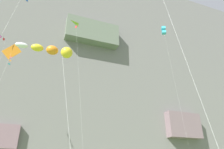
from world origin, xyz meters
TOP-DOWN VIEW (x-y plane):
  - cliff_face at (0.02, 63.43)m, footprint 180.00×33.60m
  - kite_windsock_low_center at (-12.08, 10.14)m, footprint 4.57×2.86m
  - kite_diamond_front_field at (-17.18, 26.62)m, footprint 3.42×1.43m
  - kite_delta_near_cliff at (-6.96, 31.19)m, footprint 2.99×6.32m
  - kite_box_low_left at (13.22, 30.21)m, footprint 2.52×1.92m

SIDE VIEW (x-z plane):
  - kite_windsock_low_center at x=-12.08m, z-range 5.21..16.45m
  - kite_diamond_front_field at x=-17.18m, z-range 8.62..29.03m
  - kite_delta_near_cliff at x=-6.96m, z-range 14.43..44.82m
  - kite_box_low_left at x=13.22m, z-range 16.31..50.95m
  - cliff_face at x=0.02m, z-range -0.03..70.45m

